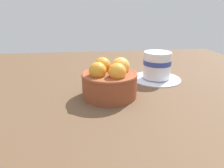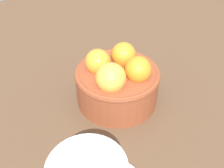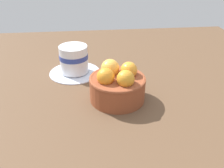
{
  "view_description": "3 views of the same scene",
  "coord_description": "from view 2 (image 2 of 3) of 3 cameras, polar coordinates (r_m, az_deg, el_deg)",
  "views": [
    {
      "loc": [
        -5.71,
        -49.64,
        21.98
      ],
      "look_at": [
        0.46,
        -1.32,
        3.76
      ],
      "focal_mm": 33.2,
      "sensor_mm": 36.0,
      "label": 1
    },
    {
      "loc": [
        25.12,
        23.59,
        31.81
      ],
      "look_at": [
        1.47,
        0.18,
        4.48
      ],
      "focal_mm": 41.46,
      "sensor_mm": 36.0,
      "label": 2
    },
    {
      "loc": [
        -54.1,
        7.17,
        34.96
      ],
      "look_at": [
        -0.59,
        1.44,
        4.85
      ],
      "focal_mm": 39.75,
      "sensor_mm": 36.0,
      "label": 3
    }
  ],
  "objects": [
    {
      "name": "ground_plane",
      "position": [
        0.48,
        1.08,
        -4.7
      ],
      "size": [
        121.37,
        116.23,
        3.13
      ],
      "primitive_type": "cube",
      "color": "brown"
    },
    {
      "name": "terracotta_bowl",
      "position": [
        0.44,
        1.16,
        0.71
      ],
      "size": [
        14.29,
        14.29,
        9.83
      ],
      "color": "brown",
      "rests_on": "ground_plane"
    }
  ]
}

